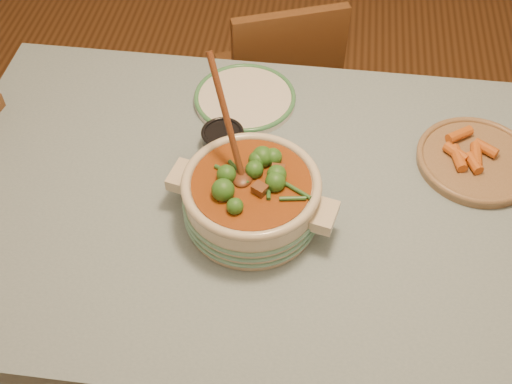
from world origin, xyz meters
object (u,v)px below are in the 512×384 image
Objects in this scene: white_plate at (245,98)px; condiment_bowl at (223,138)px; fried_plate at (477,159)px; chair_far at (280,82)px; stew_casserole at (251,195)px; dining_table at (262,219)px.

condiment_bowl is at bearing -99.93° from white_plate.
condiment_bowl reaches higher than fried_plate.
condiment_bowl is 0.17× the size of chair_far.
chair_far reaches higher than white_plate.
chair_far is (-0.01, 0.86, -0.37)m from stew_casserole.
condiment_bowl is 0.68m from fried_plate.
fried_plate is at bearing 1.85° from condiment_bowl.
white_plate is at bearing 100.11° from stew_casserole.
chair_far reaches higher than fried_plate.
stew_casserole is 0.62m from fried_plate.
fried_plate is (0.57, 0.25, -0.06)m from stew_casserole.
condiment_bowl reaches higher than white_plate.
stew_casserole is at bearing -79.89° from white_plate.
white_plate reaches higher than dining_table.
stew_casserole is 0.26m from condiment_bowl.
condiment_bowl is at bearing 60.18° from chair_far.
dining_table is 11.76× the size of condiment_bowl.
stew_casserole is 0.43m from white_plate.
condiment_bowl is at bearing -178.15° from fried_plate.
chair_far is at bearing 133.45° from fried_plate.
stew_casserole is (-0.02, -0.07, 0.17)m from dining_table.
dining_table is 0.38m from white_plate.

